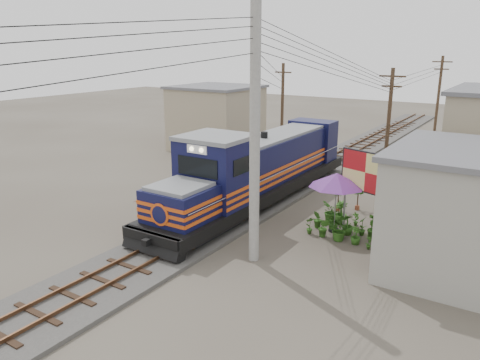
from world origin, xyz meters
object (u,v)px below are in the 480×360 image
Objects in this scene: market_umbrella at (337,180)px; billboard at (366,174)px; vendor at (395,226)px; locomotive at (258,170)px.

billboard is at bearing 6.46° from market_umbrella.
market_umbrella is at bearing -38.26° from vendor.
locomotive is at bearing -175.74° from billboard.
locomotive is 10.69× the size of vendor.
billboard is at bearing -41.60° from vendor.
locomotive is at bearing 161.58° from market_umbrella.
market_umbrella reaches higher than vendor.
locomotive reaches higher than billboard.
market_umbrella is 3.18m from vendor.
locomotive is 5.40m from market_umbrella.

